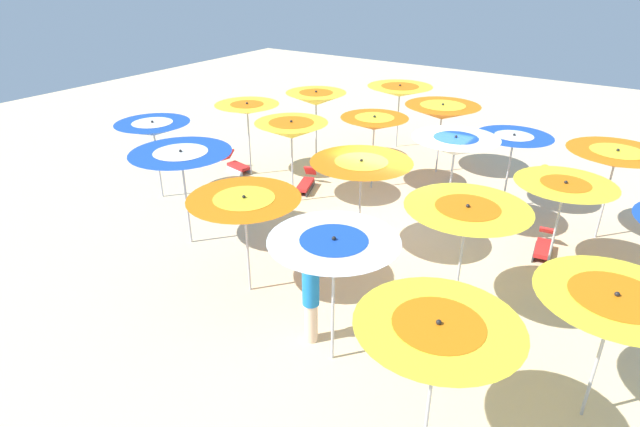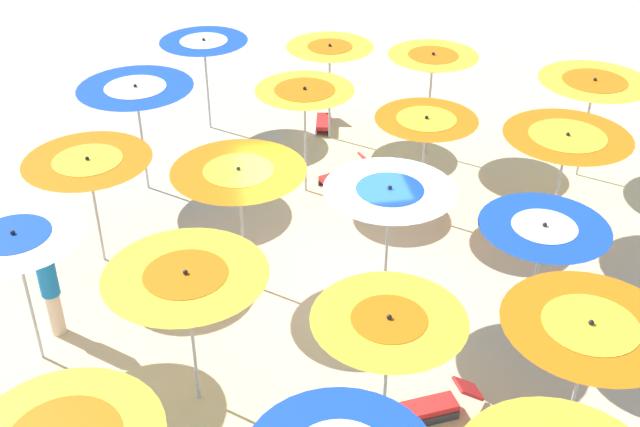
% 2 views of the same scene
% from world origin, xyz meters
% --- Properties ---
extents(ground, '(42.95, 42.95, 0.04)m').
position_xyz_m(ground, '(0.00, 0.00, -0.02)').
color(ground, beige).
extents(beach_umbrella_0, '(2.02, 2.02, 2.26)m').
position_xyz_m(beach_umbrella_0, '(-6.70, -1.58, 2.02)').
color(beach_umbrella_0, '#B2B2B7').
rests_on(beach_umbrella_0, ground).
extents(beach_umbrella_1, '(2.30, 2.30, 2.37)m').
position_xyz_m(beach_umbrella_1, '(-4.01, -3.01, 2.15)').
color(beach_umbrella_1, '#B2B2B7').
rests_on(beach_umbrella_1, ground).
extents(beach_umbrella_2, '(2.21, 2.21, 2.16)m').
position_xyz_m(beach_umbrella_2, '(-1.49, -3.76, 1.94)').
color(beach_umbrella_2, '#B2B2B7').
rests_on(beach_umbrella_2, ground).
extents(beach_umbrella_3, '(2.08, 2.08, 2.39)m').
position_xyz_m(beach_umbrella_3, '(1.05, -4.55, 2.17)').
color(beach_umbrella_3, '#B2B2B7').
rests_on(beach_umbrella_3, ground).
extents(beach_umbrella_5, '(1.95, 1.95, 2.32)m').
position_xyz_m(beach_umbrella_5, '(-5.71, 1.17, 2.11)').
color(beach_umbrella_5, '#B2B2B7').
rests_on(beach_umbrella_5, ground).
extents(beach_umbrella_6, '(1.97, 1.97, 2.36)m').
position_xyz_m(beach_umbrella_6, '(-3.37, 0.27, 2.09)').
color(beach_umbrella_6, '#B2B2B7').
rests_on(beach_umbrella_6, ground).
extents(beach_umbrella_7, '(2.23, 2.23, 2.36)m').
position_xyz_m(beach_umbrella_7, '(-0.35, -1.25, 2.09)').
color(beach_umbrella_7, '#B2B2B7').
rests_on(beach_umbrella_7, ground).
extents(beach_umbrella_8, '(2.24, 2.24, 2.34)m').
position_xyz_m(beach_umbrella_8, '(2.32, -2.16, 2.12)').
color(beach_umbrella_8, '#B2B2B7').
rests_on(beach_umbrella_8, ground).
extents(beach_umbrella_10, '(1.94, 1.94, 2.43)m').
position_xyz_m(beach_umbrella_10, '(-4.59, 3.22, 2.16)').
color(beach_umbrella_10, '#B2B2B7').
rests_on(beach_umbrella_10, ground).
extents(beach_umbrella_11, '(1.94, 1.94, 2.22)m').
position_xyz_m(beach_umbrella_11, '(-2.00, 2.36, 1.99)').
color(beach_umbrella_11, '#B2B2B7').
rests_on(beach_umbrella_11, ground).
extents(beach_umbrella_12, '(2.04, 2.04, 2.52)m').
position_xyz_m(beach_umbrella_12, '(0.90, 0.95, 2.26)').
color(beach_umbrella_12, '#B2B2B7').
rests_on(beach_umbrella_12, ground).
extents(beach_umbrella_13, '(2.02, 2.02, 2.19)m').
position_xyz_m(beach_umbrella_13, '(3.48, 0.35, 1.95)').
color(beach_umbrella_13, '#B2B2B7').
rests_on(beach_umbrella_13, ground).
extents(beach_umbrella_15, '(2.27, 2.27, 2.26)m').
position_xyz_m(beach_umbrella_15, '(-3.09, 6.20, 2.03)').
color(beach_umbrella_15, '#B2B2B7').
rests_on(beach_umbrella_15, ground).
extents(beach_umbrella_16, '(2.30, 2.30, 2.24)m').
position_xyz_m(beach_umbrella_16, '(-0.89, 4.65, 1.97)').
color(beach_umbrella_16, '#B2B2B7').
rests_on(beach_umbrella_16, ground).
extents(beach_umbrella_17, '(1.98, 1.98, 2.12)m').
position_xyz_m(beach_umbrella_17, '(1.68, 3.17, 1.91)').
color(beach_umbrella_17, '#B2B2B7').
rests_on(beach_umbrella_17, ground).
extents(beach_umbrella_18, '(2.22, 2.22, 2.30)m').
position_xyz_m(beach_umbrella_18, '(4.11, 2.73, 2.06)').
color(beach_umbrella_18, '#B2B2B7').
rests_on(beach_umbrella_18, ground).
extents(lounger_0, '(0.51, 1.28, 0.53)m').
position_xyz_m(lounger_0, '(3.21, 1.16, 0.20)').
color(lounger_0, '#333338').
rests_on(lounger_0, ground).
extents(lounger_1, '(0.76, 1.29, 0.57)m').
position_xyz_m(lounger_1, '(-3.55, 1.15, 0.19)').
color(lounger_1, '#333338').
rests_on(lounger_1, ground).
extents(lounger_2, '(1.19, 0.57, 0.63)m').
position_xyz_m(lounger_2, '(-6.28, 1.13, 0.21)').
color(lounger_2, silver).
rests_on(lounger_2, ground).
extents(beachgoer_0, '(0.30, 0.30, 1.71)m').
position_xyz_m(beachgoer_0, '(0.48, -4.36, 0.89)').
color(beachgoer_0, beige).
rests_on(beachgoer_0, ground).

